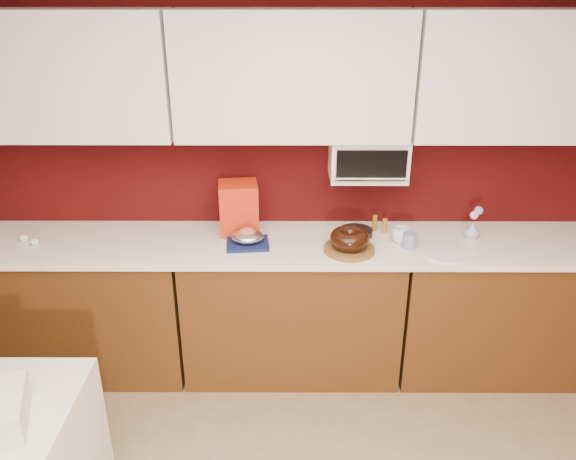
{
  "coord_description": "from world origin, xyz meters",
  "views": [
    {
      "loc": [
        -0.01,
        -1.11,
        2.34
      ],
      "look_at": [
        -0.02,
        1.84,
        1.02
      ],
      "focal_mm": 35.0,
      "sensor_mm": 36.0,
      "label": 1
    }
  ],
  "objects_px": {
    "toaster_oven": "(368,157)",
    "coffee_mug": "(401,234)",
    "pandoro_box": "(239,208)",
    "foil_ham_nest": "(247,237)",
    "flower_vase": "(472,230)",
    "bundt_cake": "(350,239)",
    "blue_jar": "(409,241)"
  },
  "relations": [
    {
      "from": "coffee_mug",
      "to": "blue_jar",
      "type": "bearing_deg",
      "value": -67.82
    },
    {
      "from": "flower_vase",
      "to": "toaster_oven",
      "type": "bearing_deg",
      "value": 170.65
    },
    {
      "from": "pandoro_box",
      "to": "flower_vase",
      "type": "height_order",
      "value": "pandoro_box"
    },
    {
      "from": "toaster_oven",
      "to": "foil_ham_nest",
      "type": "height_order",
      "value": "toaster_oven"
    },
    {
      "from": "toaster_oven",
      "to": "flower_vase",
      "type": "relative_size",
      "value": 4.19
    },
    {
      "from": "pandoro_box",
      "to": "coffee_mug",
      "type": "distance_m",
      "value": 1.0
    },
    {
      "from": "foil_ham_nest",
      "to": "blue_jar",
      "type": "height_order",
      "value": "blue_jar"
    },
    {
      "from": "coffee_mug",
      "to": "flower_vase",
      "type": "height_order",
      "value": "coffee_mug"
    },
    {
      "from": "toaster_oven",
      "to": "foil_ham_nest",
      "type": "distance_m",
      "value": 0.86
    },
    {
      "from": "foil_ham_nest",
      "to": "blue_jar",
      "type": "xyz_separation_m",
      "value": [
        0.95,
        -0.04,
        -0.01
      ]
    },
    {
      "from": "toaster_oven",
      "to": "coffee_mug",
      "type": "distance_m",
      "value": 0.5
    },
    {
      "from": "bundt_cake",
      "to": "coffee_mug",
      "type": "xyz_separation_m",
      "value": [
        0.32,
        0.13,
        -0.03
      ]
    },
    {
      "from": "bundt_cake",
      "to": "blue_jar",
      "type": "xyz_separation_m",
      "value": [
        0.35,
        0.04,
        -0.03
      ]
    },
    {
      "from": "pandoro_box",
      "to": "flower_vase",
      "type": "relative_size",
      "value": 2.96
    },
    {
      "from": "foil_ham_nest",
      "to": "coffee_mug",
      "type": "distance_m",
      "value": 0.92
    },
    {
      "from": "foil_ham_nest",
      "to": "coffee_mug",
      "type": "height_order",
      "value": "coffee_mug"
    },
    {
      "from": "foil_ham_nest",
      "to": "flower_vase",
      "type": "relative_size",
      "value": 1.74
    },
    {
      "from": "coffee_mug",
      "to": "toaster_oven",
      "type": "bearing_deg",
      "value": 139.38
    },
    {
      "from": "toaster_oven",
      "to": "blue_jar",
      "type": "xyz_separation_m",
      "value": [
        0.24,
        -0.25,
        -0.43
      ]
    },
    {
      "from": "blue_jar",
      "to": "flower_vase",
      "type": "bearing_deg",
      "value": 19.91
    },
    {
      "from": "bundt_cake",
      "to": "flower_vase",
      "type": "xyz_separation_m",
      "value": [
        0.76,
        0.19,
        -0.03
      ]
    },
    {
      "from": "foil_ham_nest",
      "to": "blue_jar",
      "type": "distance_m",
      "value": 0.95
    },
    {
      "from": "toaster_oven",
      "to": "pandoro_box",
      "type": "bearing_deg",
      "value": -178.59
    },
    {
      "from": "foil_ham_nest",
      "to": "pandoro_box",
      "type": "relative_size",
      "value": 0.59
    },
    {
      "from": "flower_vase",
      "to": "bundt_cake",
      "type": "bearing_deg",
      "value": -165.83
    },
    {
      "from": "foil_ham_nest",
      "to": "toaster_oven",
      "type": "bearing_deg",
      "value": 16.89
    },
    {
      "from": "bundt_cake",
      "to": "blue_jar",
      "type": "bearing_deg",
      "value": 7.2
    },
    {
      "from": "pandoro_box",
      "to": "coffee_mug",
      "type": "relative_size",
      "value": 2.91
    },
    {
      "from": "toaster_oven",
      "to": "blue_jar",
      "type": "distance_m",
      "value": 0.55
    },
    {
      "from": "foil_ham_nest",
      "to": "pandoro_box",
      "type": "bearing_deg",
      "value": 108.25
    },
    {
      "from": "toaster_oven",
      "to": "coffee_mug",
      "type": "xyz_separation_m",
      "value": [
        0.2,
        -0.17,
        -0.42
      ]
    },
    {
      "from": "coffee_mug",
      "to": "blue_jar",
      "type": "distance_m",
      "value": 0.09
    }
  ]
}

